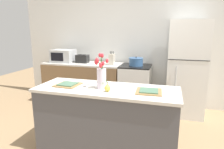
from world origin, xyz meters
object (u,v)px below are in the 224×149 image
(pear_figurine, at_px, (107,88))
(plate_setting_left, at_px, (68,84))
(plate_setting_right, at_px, (149,91))
(cooking_pot, at_px, (136,62))
(stove_range, at_px, (135,87))
(flower_vase, at_px, (101,75))
(toaster, at_px, (82,59))
(microwave, at_px, (63,56))
(refrigerator, at_px, (186,69))
(knife_block, at_px, (112,59))

(pear_figurine, xyz_separation_m, plate_setting_left, (-0.59, 0.12, -0.04))
(plate_setting_right, relative_size, cooking_pot, 1.11)
(stove_range, distance_m, flower_vase, 1.75)
(toaster, bearing_deg, microwave, -176.26)
(plate_setting_left, bearing_deg, plate_setting_right, 0.00)
(plate_setting_right, xyz_separation_m, cooking_pot, (-0.43, 1.62, 0.09))
(refrigerator, distance_m, microwave, 2.57)
(refrigerator, xyz_separation_m, plate_setting_left, (-1.58, -1.62, 0.01))
(plate_setting_left, xyz_separation_m, cooking_pot, (0.63, 1.62, 0.09))
(pear_figurine, height_order, toaster, toaster)
(plate_setting_right, distance_m, cooking_pot, 1.67)
(toaster, bearing_deg, flower_vase, -58.61)
(pear_figurine, bearing_deg, plate_setting_left, 168.44)
(stove_range, height_order, cooking_pot, cooking_pot)
(stove_range, height_order, microwave, microwave)
(plate_setting_right, bearing_deg, flower_vase, -178.45)
(stove_range, height_order, plate_setting_right, plate_setting_right)
(knife_block, bearing_deg, toaster, 174.88)
(pear_figurine, bearing_deg, cooking_pot, 88.47)
(plate_setting_left, distance_m, toaster, 1.73)
(pear_figurine, xyz_separation_m, microwave, (-1.57, 1.74, 0.11))
(refrigerator, distance_m, cooking_pot, 0.95)
(plate_setting_right, xyz_separation_m, microwave, (-2.04, 1.62, 0.14))
(toaster, xyz_separation_m, microwave, (-0.45, -0.03, 0.05))
(refrigerator, height_order, flower_vase, refrigerator)
(cooking_pot, bearing_deg, toaster, 178.54)
(stove_range, height_order, flower_vase, flower_vase)
(pear_figurine, height_order, knife_block, knife_block)
(refrigerator, relative_size, pear_figurine, 15.03)
(plate_setting_left, bearing_deg, pear_figurine, -11.56)
(pear_figurine, bearing_deg, toaster, 122.50)
(microwave, bearing_deg, plate_setting_right, -38.34)
(microwave, bearing_deg, cooking_pot, -0.02)
(stove_range, relative_size, flower_vase, 2.06)
(stove_range, xyz_separation_m, pear_figurine, (-0.04, -1.74, 0.48))
(flower_vase, height_order, plate_setting_right, flower_vase)
(refrigerator, bearing_deg, knife_block, -178.68)
(pear_figurine, xyz_separation_m, toaster, (-1.13, 1.77, 0.06))
(flower_vase, xyz_separation_m, pear_figurine, (0.11, -0.10, -0.12))
(pear_figurine, bearing_deg, knife_block, 104.62)
(stove_range, xyz_separation_m, microwave, (-1.61, -0.00, 0.59))
(cooking_pot, bearing_deg, flower_vase, -95.52)
(stove_range, relative_size, knife_block, 3.34)
(flower_vase, height_order, microwave, flower_vase)
(cooking_pot, bearing_deg, plate_setting_left, -111.41)
(plate_setting_left, bearing_deg, stove_range, 68.72)
(plate_setting_right, xyz_separation_m, toaster, (-1.60, 1.65, 0.10))
(flower_vase, height_order, pear_figurine, flower_vase)
(plate_setting_left, height_order, knife_block, knife_block)
(stove_range, xyz_separation_m, knife_block, (-0.49, -0.03, 0.56))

